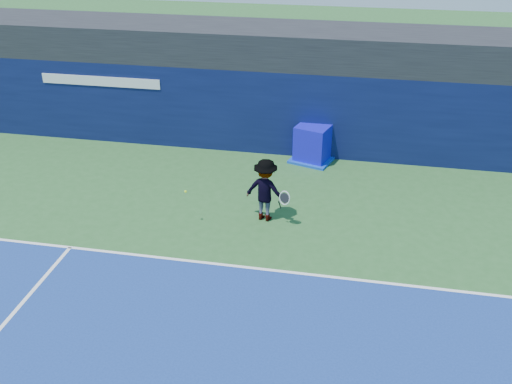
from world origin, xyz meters
The scene contains 7 objects.
ground centered at (0.00, 0.00, 0.00)m, with size 80.00×80.00×0.00m, color #295A28.
baseline centered at (0.00, 3.00, 0.01)m, with size 24.00×0.10×0.01m, color white.
stadium_band centered at (0.00, 11.50, 3.60)m, with size 36.00×3.00×1.20m, color black.
back_wall_assembly centered at (0.00, 10.50, 1.50)m, with size 36.00×1.03×3.00m.
equipment_cart centered at (0.78, 9.80, 0.59)m, with size 1.69×1.69×1.30m.
tennis_player centered at (-0.15, 5.49, 0.93)m, with size 1.43×0.94×1.87m.
tennis_ball centered at (-2.29, 4.81, 1.03)m, with size 0.07×0.07×0.07m.
Camera 1 is at (2.27, -8.56, 8.46)m, focal length 40.00 mm.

